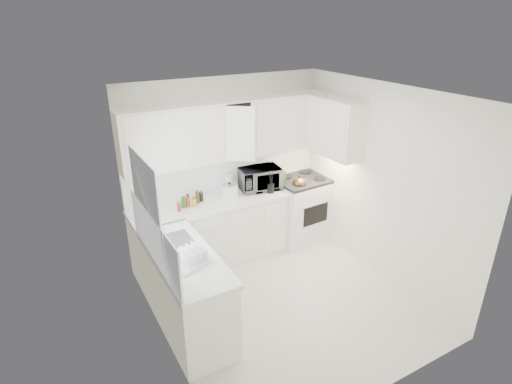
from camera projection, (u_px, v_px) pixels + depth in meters
floor at (283, 301)px, 5.24m from camera, size 3.20×3.20×0.00m
ceiling at (290, 94)px, 4.20m from camera, size 3.20×3.20×0.00m
wall_back at (226, 167)px, 6.00m from camera, size 3.00×0.00×3.00m
wall_front at (391, 282)px, 3.45m from camera, size 3.00×0.00×3.00m
wall_left at (158, 242)px, 4.04m from camera, size 0.00×3.20×3.20m
wall_right at (382, 185)px, 5.40m from camera, size 0.00×3.20×3.20m
window_blinds at (147, 205)px, 4.23m from camera, size 0.06×0.96×1.06m
lower_cabinets_back at (212, 234)px, 5.92m from camera, size 2.22×0.60×0.90m
lower_cabinets_left at (186, 293)px, 4.68m from camera, size 0.60×1.60×0.90m
countertop_back at (211, 204)px, 5.73m from camera, size 2.24×0.64×0.05m
countertop_left at (184, 257)px, 4.49m from camera, size 0.64×1.62×0.05m
backsplash_back at (226, 172)px, 6.02m from camera, size 2.98×0.02×0.55m
backsplash_left at (154, 239)px, 4.24m from camera, size 0.02×1.60×0.55m
upper_cabinets_back at (230, 158)px, 5.79m from camera, size 3.00×0.33×0.80m
upper_cabinets_right at (333, 155)px, 5.90m from camera, size 0.33×0.90×0.80m
sink at (172, 231)px, 4.72m from camera, size 0.42×0.38×0.30m
stove at (301, 200)px, 6.50m from camera, size 0.89×0.75×1.31m
tea_kettle at (299, 182)px, 6.14m from camera, size 0.25×0.22×0.22m
frying_pan at (306, 176)px, 6.59m from camera, size 0.35×0.47×0.04m
microwave at (260, 176)px, 6.09m from camera, size 0.64×0.41×0.40m
rice_cooker at (230, 190)px, 5.82m from camera, size 0.30×0.30×0.24m
paper_towel at (229, 184)px, 5.99m from camera, size 0.12×0.12×0.27m
utensil_crock at (271, 181)px, 5.97m from camera, size 0.14×0.14×0.35m
dish_rack at (190, 256)px, 4.27m from camera, size 0.45×0.39×0.21m
spice_left_0 at (175, 202)px, 5.59m from camera, size 0.06×0.06×0.13m
spice_left_1 at (183, 203)px, 5.55m from camera, size 0.06×0.06×0.13m
spice_left_2 at (186, 200)px, 5.65m from camera, size 0.06×0.06×0.13m
spice_left_3 at (193, 201)px, 5.62m from camera, size 0.06×0.06×0.13m
spice_left_4 at (196, 197)px, 5.72m from camera, size 0.06×0.06×0.13m
spice_left_5 at (204, 199)px, 5.68m from camera, size 0.06×0.06×0.13m
sauce_right_0 at (265, 180)px, 6.25m from camera, size 0.06×0.06×0.19m
sauce_right_1 at (270, 180)px, 6.23m from camera, size 0.06×0.06×0.19m
sauce_right_2 at (271, 178)px, 6.30m from camera, size 0.06×0.06×0.19m
sauce_right_3 at (276, 179)px, 6.28m from camera, size 0.06×0.06×0.19m
sauce_right_4 at (277, 177)px, 6.35m from camera, size 0.06×0.06×0.19m
sauce_right_5 at (282, 178)px, 6.33m from camera, size 0.06×0.06×0.19m
sauce_right_6 at (283, 176)px, 6.40m from camera, size 0.06×0.06×0.19m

